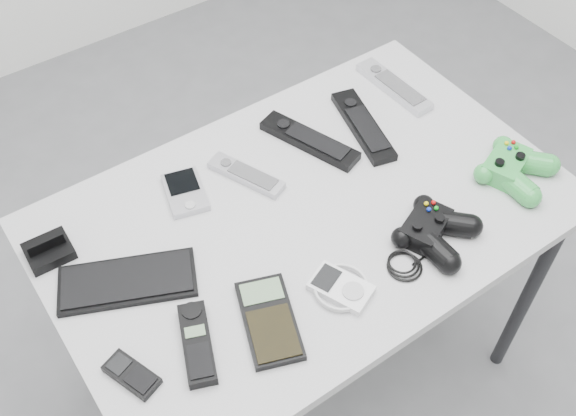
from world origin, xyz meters
TOP-DOWN VIEW (x-y plane):
  - floor at (0.00, 0.00)m, footprint 3.50×3.50m
  - desk at (-0.05, 0.01)m, footprint 1.04×0.67m
  - pda_keyboard at (-0.43, 0.06)m, footprint 0.27×0.20m
  - dock_bracket at (-0.52, 0.20)m, footprint 0.09×0.08m
  - pda at (-0.23, 0.19)m, footprint 0.10×0.13m
  - remote_silver_a at (-0.11, 0.16)m, footprint 0.11×0.18m
  - remote_black_a at (0.06, 0.16)m, footprint 0.13×0.24m
  - remote_black_b at (0.19, 0.13)m, footprint 0.11×0.24m
  - remote_silver_b at (0.34, 0.20)m, footprint 0.06×0.22m
  - mobile_phone at (-0.51, -0.12)m, footprint 0.08×0.11m
  - cordless_handset at (-0.39, -0.13)m, footprint 0.10×0.16m
  - calculator at (-0.26, -0.16)m, footprint 0.14×0.20m
  - mp3_player at (-0.11, -0.18)m, footprint 0.14×0.14m
  - controller_black at (0.11, -0.18)m, footprint 0.30×0.24m
  - controller_green at (0.36, -0.16)m, footprint 0.20×0.21m

SIDE VIEW (x-z plane):
  - floor at x=0.00m, z-range 0.00..0.00m
  - desk at x=-0.05m, z-range 0.29..0.99m
  - pda_keyboard at x=-0.43m, z-range 0.70..0.71m
  - mobile_phone at x=-0.51m, z-range 0.70..0.71m
  - calculator at x=-0.26m, z-range 0.70..0.72m
  - pda at x=-0.23m, z-range 0.70..0.72m
  - remote_silver_a at x=-0.11m, z-range 0.70..0.72m
  - mp3_player at x=-0.11m, z-range 0.70..0.72m
  - remote_silver_b at x=0.34m, z-range 0.70..0.72m
  - remote_black_b at x=0.19m, z-range 0.70..0.72m
  - remote_black_a at x=0.06m, z-range 0.70..0.72m
  - cordless_handset at x=-0.39m, z-range 0.70..0.72m
  - dock_bracket at x=-0.52m, z-range 0.70..0.74m
  - controller_black at x=0.11m, z-range 0.70..0.75m
  - controller_green at x=0.36m, z-range 0.70..0.75m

